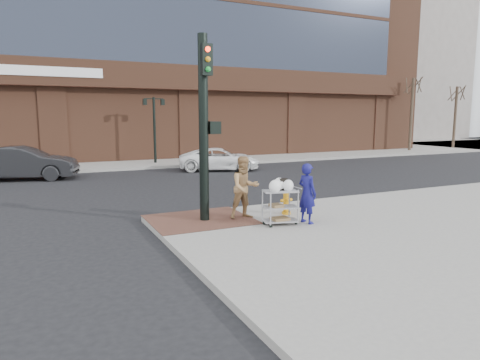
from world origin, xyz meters
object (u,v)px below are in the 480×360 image
minivan_white (220,159)px  utility_cart (280,204)px  lamp_post (154,123)px  fire_hydrant (286,201)px  traffic_signal_pole (205,123)px  pedestrian_tan (245,188)px  sedan_dark (23,163)px  woman_blue (307,193)px

minivan_white → utility_cart: 12.90m
lamp_post → utility_cart: (-0.86, -16.53, -1.91)m
lamp_post → fire_hydrant: size_ratio=5.05×
lamp_post → fire_hydrant: lamp_post is taller
lamp_post → traffic_signal_pole: traffic_signal_pole is taller
pedestrian_tan → utility_cart: pedestrian_tan is taller
utility_cart → fire_hydrant: 1.27m
pedestrian_tan → lamp_post: bearing=86.0°
minivan_white → fire_hydrant: 11.75m
pedestrian_tan → sedan_dark: (-5.84, 12.01, -0.23)m
utility_cart → fire_hydrant: size_ratio=1.57×
lamp_post → pedestrian_tan: 15.63m
traffic_signal_pole → pedestrian_tan: traffic_signal_pole is taller
lamp_post → woman_blue: 16.76m
woman_blue → sedan_dark: 15.01m
fire_hydrant → traffic_signal_pole: bearing=172.4°
traffic_signal_pole → utility_cart: size_ratio=4.03×
lamp_post → fire_hydrant: bearing=-90.2°
woman_blue → minivan_white: bearing=-24.4°
traffic_signal_pole → pedestrian_tan: bearing=-13.3°
fire_hydrant → woman_blue: bearing=-92.7°
traffic_signal_pole → minivan_white: size_ratio=1.11×
pedestrian_tan → sedan_dark: size_ratio=0.36×
utility_cart → pedestrian_tan: bearing=117.1°
minivan_white → fire_hydrant: minivan_white is taller
traffic_signal_pole → sedan_dark: traffic_signal_pole is taller
traffic_signal_pole → fire_hydrant: traffic_signal_pole is taller
lamp_post → traffic_signal_pole: (-2.48, -15.23, 0.21)m
lamp_post → woman_blue: bearing=-90.4°
woman_blue → utility_cart: (-0.74, 0.15, -0.25)m
sedan_dark → utility_cart: size_ratio=3.91×
woman_blue → fire_hydrant: bearing=-14.9°
lamp_post → fire_hydrant: 15.68m
traffic_signal_pole → woman_blue: (2.36, -1.45, -1.87)m
lamp_post → utility_cart: size_ratio=3.23×
sedan_dark → utility_cart: 14.53m
fire_hydrant → sedan_dark: bearing=120.7°
pedestrian_tan → fire_hydrant: pedestrian_tan is taller
minivan_white → utility_cart: (-3.46, -12.42, 0.09)m
sedan_dark → minivan_white: sedan_dark is taller
traffic_signal_pole → woman_blue: traffic_signal_pole is taller
utility_cart → woman_blue: bearing=-11.5°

